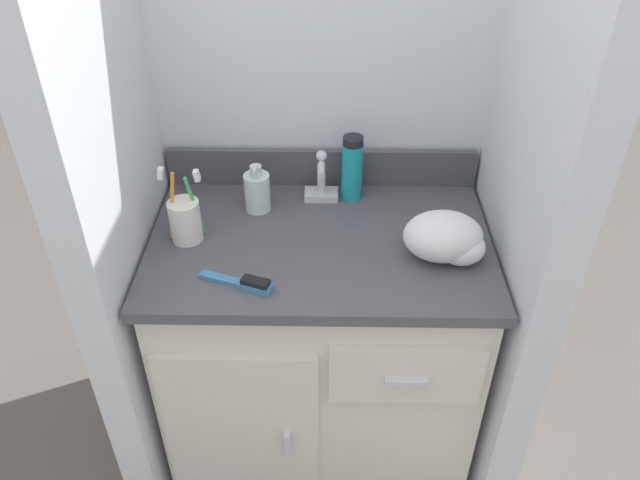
{
  "coord_description": "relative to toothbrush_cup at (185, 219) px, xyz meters",
  "views": [
    {
      "loc": [
        0.02,
        -1.23,
        1.72
      ],
      "look_at": [
        0.0,
        -0.03,
        0.81
      ],
      "focal_mm": 35.0,
      "sensor_mm": 36.0,
      "label": 1
    }
  ],
  "objects": [
    {
      "name": "backsplash",
      "position": [
        0.33,
        0.26,
        -0.0
      ],
      "size": [
        0.85,
        0.02,
        0.11
      ],
      "color": "#4C4C51",
      "rests_on": "vanity"
    },
    {
      "name": "soap_dispenser",
      "position": [
        0.16,
        0.13,
        -0.0
      ],
      "size": [
        0.07,
        0.07,
        0.13
      ],
      "color": "silver",
      "rests_on": "vanity"
    },
    {
      "name": "wall_back",
      "position": [
        0.33,
        0.32,
        0.25
      ],
      "size": [
        1.03,
        0.08,
        2.2
      ],
      "primitive_type": "cube",
      "color": "silver",
      "rests_on": "ground_plane"
    },
    {
      "name": "hairbrush",
      "position": [
        0.16,
        -0.18,
        -0.05
      ],
      "size": [
        0.18,
        0.08,
        0.03
      ],
      "rotation": [
        0.0,
        0.0,
        -0.33
      ],
      "color": "teal",
      "rests_on": "vanity"
    },
    {
      "name": "toothbrush_cup",
      "position": [
        0.0,
        0.0,
        0.0
      ],
      "size": [
        0.09,
        0.08,
        0.2
      ],
      "color": "white",
      "rests_on": "vanity"
    },
    {
      "name": "vanity",
      "position": [
        0.33,
        -0.01,
        -0.43
      ],
      "size": [
        0.85,
        0.56,
        0.79
      ],
      "color": "silver",
      "rests_on": "ground_plane"
    },
    {
      "name": "wall_left",
      "position": [
        -0.15,
        -0.0,
        0.25
      ],
      "size": [
        0.08,
        0.62,
        2.2
      ],
      "primitive_type": "cube",
      "color": "silver",
      "rests_on": "ground_plane"
    },
    {
      "name": "shaving_cream_can",
      "position": [
        0.41,
        0.2,
        0.03
      ],
      "size": [
        0.06,
        0.06,
        0.18
      ],
      "color": "teal",
      "rests_on": "vanity"
    },
    {
      "name": "ground_plane",
      "position": [
        0.33,
        -0.0,
        -0.85
      ],
      "size": [
        6.0,
        6.0,
        0.0
      ],
      "primitive_type": "plane",
      "color": "#4C4742"
    },
    {
      "name": "wall_right",
      "position": [
        0.8,
        -0.0,
        0.25
      ],
      "size": [
        0.08,
        0.62,
        2.2
      ],
      "primitive_type": "cube",
      "color": "silver",
      "rests_on": "ground_plane"
    },
    {
      "name": "hand_towel",
      "position": [
        0.63,
        -0.07,
        -0.0
      ],
      "size": [
        0.19,
        0.14,
        0.12
      ],
      "color": "white",
      "rests_on": "vanity"
    },
    {
      "name": "sink_faucet",
      "position": [
        0.33,
        0.19,
        -0.01
      ],
      "size": [
        0.09,
        0.09,
        0.14
      ],
      "color": "silver",
      "rests_on": "vanity"
    }
  ]
}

